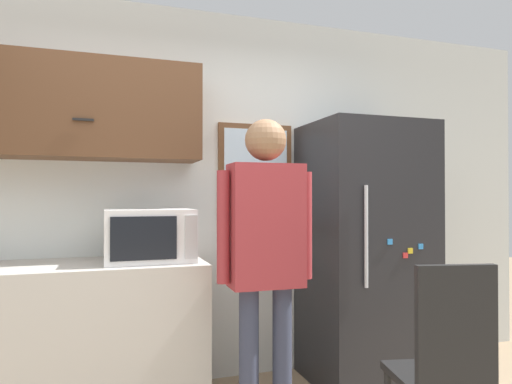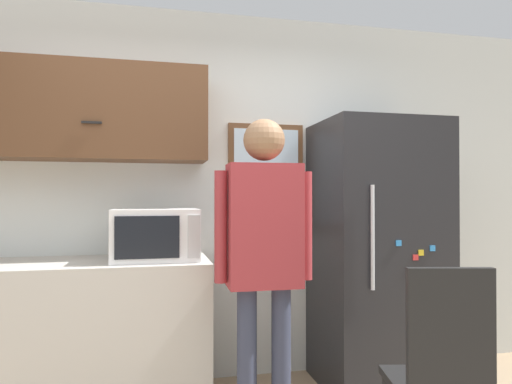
{
  "view_description": "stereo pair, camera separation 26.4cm",
  "coord_description": "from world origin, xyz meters",
  "px_view_note": "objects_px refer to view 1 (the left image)",
  "views": [
    {
      "loc": [
        -0.57,
        -1.56,
        1.33
      ],
      "look_at": [
        0.27,
        0.94,
        1.36
      ],
      "focal_mm": 32.0,
      "sensor_mm": 36.0,
      "label": 1
    },
    {
      "loc": [
        -0.31,
        -1.63,
        1.33
      ],
      "look_at": [
        0.27,
        0.94,
        1.36
      ],
      "focal_mm": 32.0,
      "sensor_mm": 36.0,
      "label": 2
    }
  ],
  "objects_px": {
    "microwave": "(149,235)",
    "chair": "(445,362)",
    "person": "(266,241)",
    "refrigerator": "(365,252)"
  },
  "relations": [
    {
      "from": "microwave",
      "to": "refrigerator",
      "type": "relative_size",
      "value": 0.29
    },
    {
      "from": "person",
      "to": "refrigerator",
      "type": "xyz_separation_m",
      "value": [
        0.95,
        0.5,
        -0.15
      ]
    },
    {
      "from": "refrigerator",
      "to": "chair",
      "type": "relative_size",
      "value": 1.82
    },
    {
      "from": "refrigerator",
      "to": "chair",
      "type": "bearing_deg",
      "value": -103.7
    },
    {
      "from": "microwave",
      "to": "chair",
      "type": "relative_size",
      "value": 0.53
    },
    {
      "from": "microwave",
      "to": "person",
      "type": "distance_m",
      "value": 0.78
    },
    {
      "from": "microwave",
      "to": "person",
      "type": "xyz_separation_m",
      "value": [
        0.59,
        -0.51,
        -0.01
      ]
    },
    {
      "from": "microwave",
      "to": "chair",
      "type": "height_order",
      "value": "microwave"
    },
    {
      "from": "microwave",
      "to": "refrigerator",
      "type": "bearing_deg",
      "value": -0.22
    },
    {
      "from": "refrigerator",
      "to": "person",
      "type": "bearing_deg",
      "value": -152.02
    }
  ]
}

